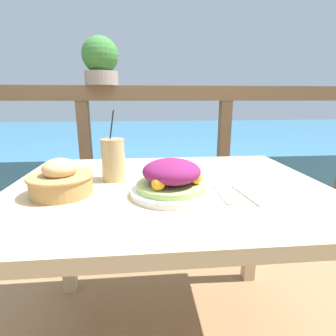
{
  "coord_description": "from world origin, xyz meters",
  "views": [
    {
      "loc": [
        -0.08,
        -0.88,
        0.99
      ],
      "look_at": [
        -0.0,
        -0.0,
        0.76
      ],
      "focal_mm": 28.0,
      "sensor_mm": 36.0,
      "label": 1
    }
  ],
  "objects_px": {
    "drink_glass": "(113,160)",
    "bread_basket": "(61,180)",
    "salad_plate": "(171,180)",
    "potted_plant": "(100,61)"
  },
  "relations": [
    {
      "from": "drink_glass",
      "to": "bread_basket",
      "type": "xyz_separation_m",
      "value": [
        -0.15,
        -0.14,
        -0.03
      ]
    },
    {
      "from": "drink_glass",
      "to": "potted_plant",
      "type": "distance_m",
      "value": 0.88
    },
    {
      "from": "potted_plant",
      "to": "drink_glass",
      "type": "bearing_deg",
      "value": -80.12
    },
    {
      "from": "salad_plate",
      "to": "potted_plant",
      "type": "relative_size",
      "value": 0.92
    },
    {
      "from": "salad_plate",
      "to": "drink_glass",
      "type": "relative_size",
      "value": 1.02
    },
    {
      "from": "bread_basket",
      "to": "potted_plant",
      "type": "bearing_deg",
      "value": 88.93
    },
    {
      "from": "salad_plate",
      "to": "drink_glass",
      "type": "height_order",
      "value": "drink_glass"
    },
    {
      "from": "salad_plate",
      "to": "potted_plant",
      "type": "xyz_separation_m",
      "value": [
        -0.32,
        0.93,
        0.46
      ]
    },
    {
      "from": "drink_glass",
      "to": "potted_plant",
      "type": "relative_size",
      "value": 0.91
    },
    {
      "from": "potted_plant",
      "to": "bread_basket",
      "type": "bearing_deg",
      "value": -91.07
    }
  ]
}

